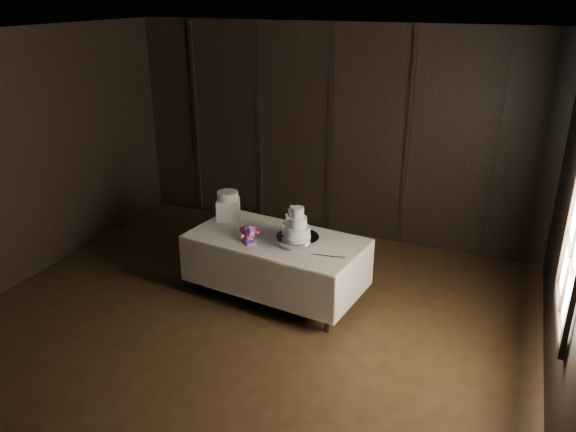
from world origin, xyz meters
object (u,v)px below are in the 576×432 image
at_px(box_pedestal, 228,209).
at_px(small_cake, 228,196).
at_px(bouquet, 248,233).
at_px(display_table, 276,265).
at_px(cake_stand, 297,240).
at_px(wedding_cake, 295,225).

xyz_separation_m(box_pedestal, small_cake, (0.00, 0.00, 0.18)).
xyz_separation_m(bouquet, box_pedestal, (-0.48, 0.42, 0.06)).
relative_size(display_table, small_cake, 8.16).
relative_size(display_table, box_pedestal, 8.09).
xyz_separation_m(display_table, bouquet, (-0.28, -0.13, 0.40)).
bearing_deg(box_pedestal, cake_stand, -18.36).
relative_size(wedding_cake, box_pedestal, 1.32).
height_order(display_table, cake_stand, cake_stand).
height_order(cake_stand, bouquet, bouquet).
xyz_separation_m(cake_stand, small_cake, (-1.05, 0.35, 0.26)).
height_order(cake_stand, wedding_cake, wedding_cake).
height_order(display_table, small_cake, small_cake).
bearing_deg(display_table, bouquet, -148.55).
height_order(cake_stand, small_cake, small_cake).
relative_size(cake_stand, small_cake, 1.88).
relative_size(bouquet, small_cake, 1.49).
relative_size(cake_stand, bouquet, 1.26).
height_order(display_table, wedding_cake, wedding_cake).
distance_m(cake_stand, bouquet, 0.57).
bearing_deg(bouquet, display_table, 24.35).
height_order(wedding_cake, bouquet, wedding_cake).
height_order(wedding_cake, box_pedestal, wedding_cake).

